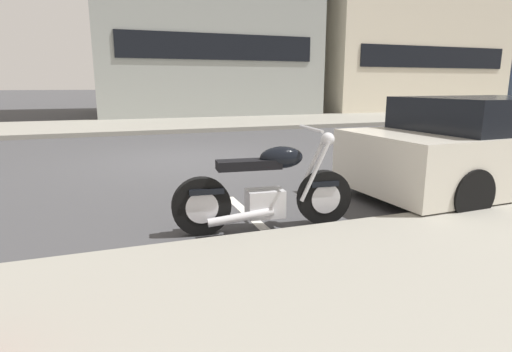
{
  "coord_description": "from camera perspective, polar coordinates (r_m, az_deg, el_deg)",
  "views": [
    {
      "loc": [
        -1.55,
        -8.61,
        1.55
      ],
      "look_at": [
        -0.04,
        -4.41,
        0.57
      ],
      "focal_mm": 29.16,
      "sensor_mm": 36.0,
      "label": 1
    }
  ],
  "objects": [
    {
      "name": "sidewalk_far_curb",
      "position": [
        21.0,
        20.67,
        7.59
      ],
      "size": [
        120.0,
        5.0,
        0.14
      ],
      "primitive_type": "cube",
      "color": "gray",
      "rests_on": "ground"
    },
    {
      "name": "parked_motorcycle",
      "position": [
        4.49,
        1.53,
        -2.14
      ],
      "size": [
        2.0,
        0.62,
        1.11
      ],
      "rotation": [
        0.0,
        0.0,
        -0.09
      ],
      "color": "black",
      "rests_on": "ground"
    },
    {
      "name": "ground_plane",
      "position": [
        8.89,
        -9.41,
        2.2
      ],
      "size": [
        260.0,
        260.0,
        0.0
      ],
      "primitive_type": "plane",
      "color": "#3D3D3F"
    },
    {
      "name": "parked_car_behind_motorcycle",
      "position": [
        6.95,
        29.94,
        3.42
      ],
      "size": [
        4.48,
        2.01,
        1.38
      ],
      "rotation": [
        0.0,
        0.0,
        0.04
      ],
      "color": "beige",
      "rests_on": "ground"
    },
    {
      "name": "parking_stall_stripe",
      "position": [
        4.87,
        -0.12,
        -6.12
      ],
      "size": [
        0.12,
        2.2,
        0.01
      ],
      "primitive_type": "cube",
      "color": "silver",
      "rests_on": "ground"
    }
  ]
}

